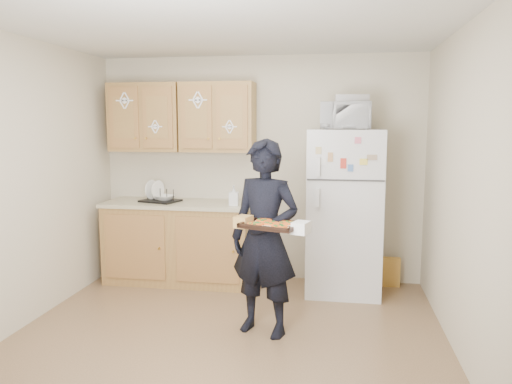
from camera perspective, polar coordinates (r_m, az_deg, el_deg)
floor at (r=4.23m, az=-3.62°, el=-16.76°), size 3.60×3.60×0.00m
ceiling at (r=3.92m, az=-3.95°, el=18.72°), size 3.60×3.60×0.00m
wall_back at (r=5.64m, az=0.39°, el=2.65°), size 3.60×0.04×2.50m
wall_front at (r=2.19m, az=-14.58°, el=-5.86°), size 3.60×0.04×2.50m
wall_left at (r=4.63m, az=-26.02°, el=0.72°), size 0.04×3.60×2.50m
wall_right at (r=3.89m, az=23.01°, el=-0.32°), size 0.04×3.60×2.50m
refrigerator at (r=5.25m, az=10.04°, el=-2.25°), size 0.75×0.70×1.70m
base_cabinet at (r=5.66m, az=-8.71°, el=-5.83°), size 1.60×0.60×0.86m
countertop at (r=5.57m, az=-8.80°, el=-1.33°), size 1.64×0.64×0.04m
upper_cab_left at (r=5.77m, az=-12.40°, el=8.31°), size 0.80×0.33×0.75m
upper_cab_right at (r=5.52m, az=-4.37°, el=8.50°), size 0.80×0.33×0.75m
cereal_box at (r=5.68m, az=15.11°, el=-8.81°), size 0.20×0.07×0.32m
person at (r=4.15m, az=0.99°, el=-5.27°), size 0.69×0.56×1.64m
baking_tray at (r=3.82m, az=1.77°, el=-3.89°), size 0.51×0.44×0.04m
pizza_front_left at (r=3.80m, az=-0.07°, el=-3.70°), size 0.14×0.14×0.02m
pizza_front_right at (r=3.71m, az=2.69°, el=-3.98°), size 0.14×0.14×0.02m
pizza_back_left at (r=3.93m, az=0.91°, el=-3.32°), size 0.14×0.14×0.02m
pizza_back_right at (r=3.84m, az=3.59°, el=-3.59°), size 0.14×0.14×0.02m
pizza_center at (r=3.82m, az=1.77°, el=-3.64°), size 0.14×0.14×0.02m
microwave at (r=5.13m, az=10.24°, el=8.58°), size 0.51×0.35×0.27m
foil_pan at (r=5.16m, az=10.87°, el=10.46°), size 0.34×0.25×0.07m
dish_rack at (r=5.62m, az=-10.89°, el=-0.29°), size 0.47×0.40×0.16m
bowl at (r=5.60m, az=-10.40°, el=-0.63°), size 0.27×0.27×0.05m
soap_bottle at (r=5.26m, az=-2.56°, el=-0.41°), size 0.10×0.11×0.21m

